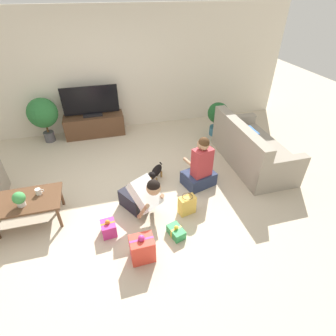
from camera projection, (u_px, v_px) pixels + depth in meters
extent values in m
plane|color=beige|center=(130.00, 195.00, 4.41)|extent=(16.00, 16.00, 0.00)
cube|color=beige|center=(108.00, 73.00, 5.72)|extent=(8.40, 0.06, 2.60)
cube|color=gray|center=(253.00, 153.00, 5.07)|extent=(0.90, 1.84, 0.44)
cube|color=gray|center=(240.00, 135.00, 4.75)|extent=(0.20, 1.84, 0.42)
cube|color=gray|center=(279.00, 174.00, 4.36)|extent=(0.90, 0.16, 0.62)
cube|color=gray|center=(234.00, 129.00, 5.68)|extent=(0.90, 0.16, 0.62)
cube|color=#3366AD|center=(249.00, 137.00, 4.82)|extent=(0.18, 0.34, 0.32)
cube|color=brown|center=(26.00, 201.00, 3.72)|extent=(0.95, 0.60, 0.03)
cylinder|color=brown|center=(59.00, 217.00, 3.73)|extent=(0.04, 0.04, 0.38)
cylinder|color=brown|center=(3.00, 205.00, 3.94)|extent=(0.04, 0.04, 0.38)
cylinder|color=brown|center=(61.00, 195.00, 4.11)|extent=(0.04, 0.04, 0.38)
cube|color=brown|center=(95.00, 125.00, 6.01)|extent=(1.31, 0.45, 0.48)
cube|color=black|center=(93.00, 114.00, 5.86)|extent=(0.42, 0.20, 0.05)
cube|color=black|center=(90.00, 100.00, 5.66)|extent=(1.20, 0.03, 0.61)
cylinder|color=#4C4C51|center=(50.00, 136.00, 5.83)|extent=(0.22, 0.22, 0.22)
cylinder|color=brown|center=(47.00, 128.00, 5.71)|extent=(0.04, 0.04, 0.19)
sphere|color=#286B33|center=(42.00, 113.00, 5.50)|extent=(0.62, 0.62, 0.62)
cylinder|color=#336B84|center=(216.00, 130.00, 6.10)|extent=(0.31, 0.31, 0.20)
cylinder|color=brown|center=(217.00, 124.00, 6.00)|extent=(0.06, 0.06, 0.14)
sphere|color=#1E5628|center=(218.00, 113.00, 5.84)|extent=(0.47, 0.47, 0.47)
cube|color=#23232D|center=(134.00, 200.00, 4.10)|extent=(0.47, 0.53, 0.28)
cube|color=white|center=(145.00, 194.00, 3.77)|extent=(0.53, 0.59, 0.46)
sphere|color=tan|center=(154.00, 188.00, 3.54)|extent=(0.20, 0.20, 0.20)
sphere|color=black|center=(153.00, 186.00, 3.52)|extent=(0.19, 0.19, 0.19)
cylinder|color=tan|center=(143.00, 211.00, 3.74)|extent=(0.19, 0.26, 0.41)
cylinder|color=tan|center=(158.00, 202.00, 3.90)|extent=(0.19, 0.26, 0.41)
cube|color=#283351|center=(198.00, 178.00, 4.58)|extent=(0.61, 0.53, 0.24)
cube|color=#AD3338|center=(202.00, 162.00, 4.33)|extent=(0.36, 0.28, 0.50)
sphere|color=tan|center=(203.00, 144.00, 4.13)|extent=(0.20, 0.20, 0.20)
sphere|color=#472D19|center=(204.00, 143.00, 4.11)|extent=(0.18, 0.18, 0.18)
cylinder|color=tan|center=(201.00, 158.00, 4.57)|extent=(0.13, 0.27, 0.06)
cylinder|color=tan|center=(188.00, 162.00, 4.46)|extent=(0.13, 0.27, 0.06)
ellipsoid|color=black|center=(157.00, 171.00, 4.62)|extent=(0.32, 0.36, 0.15)
sphere|color=black|center=(152.00, 176.00, 4.45)|extent=(0.13, 0.13, 0.13)
sphere|color=olive|center=(151.00, 178.00, 4.41)|extent=(0.06, 0.06, 0.06)
cylinder|color=black|center=(161.00, 163.00, 4.75)|extent=(0.07, 0.08, 0.10)
cylinder|color=olive|center=(152.00, 180.00, 4.63)|extent=(0.03, 0.03, 0.13)
cylinder|color=olive|center=(156.00, 181.00, 4.61)|extent=(0.03, 0.03, 0.13)
cylinder|color=olive|center=(157.00, 173.00, 4.80)|extent=(0.03, 0.03, 0.13)
cylinder|color=olive|center=(161.00, 174.00, 4.78)|extent=(0.03, 0.03, 0.13)
cube|color=red|center=(142.00, 249.00, 3.31)|extent=(0.31, 0.25, 0.35)
cube|color=#CC3389|center=(142.00, 249.00, 3.31)|extent=(0.30, 0.04, 0.35)
sphere|color=#CC3389|center=(141.00, 238.00, 3.19)|extent=(0.08, 0.08, 0.08)
cube|color=#CC3389|center=(109.00, 228.00, 3.68)|extent=(0.22, 0.24, 0.20)
cube|color=orange|center=(109.00, 228.00, 3.68)|extent=(0.20, 0.05, 0.20)
sphere|color=orange|center=(107.00, 222.00, 3.61)|extent=(0.07, 0.07, 0.07)
cube|color=#2D934C|center=(176.00, 232.00, 3.67)|extent=(0.24, 0.30, 0.13)
cube|color=yellow|center=(176.00, 232.00, 3.67)|extent=(0.17, 0.08, 0.13)
sphere|color=yellow|center=(176.00, 227.00, 3.62)|extent=(0.06, 0.06, 0.06)
cube|color=#E5B74C|center=(187.00, 205.00, 3.99)|extent=(0.28, 0.19, 0.31)
torus|color=#4C3823|center=(187.00, 196.00, 3.89)|extent=(0.19, 0.19, 0.01)
cylinder|color=silver|center=(38.00, 192.00, 3.78)|extent=(0.08, 0.08, 0.09)
torus|color=silver|center=(42.00, 191.00, 3.79)|extent=(0.06, 0.01, 0.06)
cylinder|color=beige|center=(21.00, 203.00, 3.59)|extent=(0.11, 0.11, 0.07)
sphere|color=#3D8E47|center=(19.00, 198.00, 3.53)|extent=(0.17, 0.17, 0.17)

